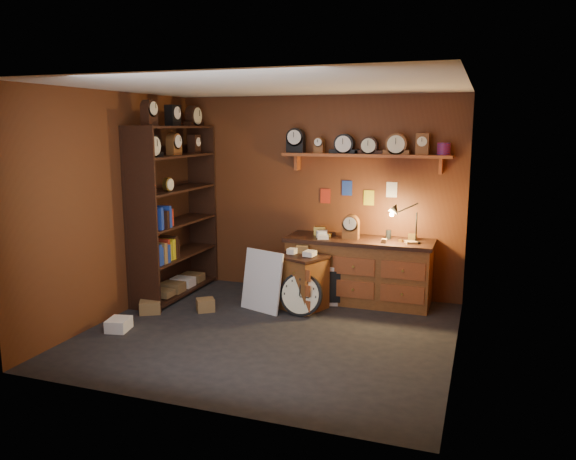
# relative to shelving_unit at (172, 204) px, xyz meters

# --- Properties ---
(floor) EXTENTS (4.00, 4.00, 0.00)m
(floor) POSITION_rel_shelving_unit_xyz_m (1.79, -0.98, -1.25)
(floor) COLOR black
(floor) RESTS_ON ground
(room_shell) EXTENTS (4.02, 3.62, 2.71)m
(room_shell) POSITION_rel_shelving_unit_xyz_m (1.84, -0.87, 0.47)
(room_shell) COLOR #5E2F16
(room_shell) RESTS_ON ground
(shelving_unit) EXTENTS (0.47, 1.60, 2.58)m
(shelving_unit) POSITION_rel_shelving_unit_xyz_m (0.00, 0.00, 0.00)
(shelving_unit) COLOR black
(shelving_unit) RESTS_ON ground
(workbench) EXTENTS (1.91, 0.66, 1.36)m
(workbench) POSITION_rel_shelving_unit_xyz_m (2.48, 0.49, -0.78)
(workbench) COLOR brown
(workbench) RESTS_ON ground
(low_cabinet) EXTENTS (0.76, 0.71, 0.78)m
(low_cabinet) POSITION_rel_shelving_unit_xyz_m (1.84, -0.01, -0.87)
(low_cabinet) COLOR brown
(low_cabinet) RESTS_ON ground
(big_round_clock) EXTENTS (0.54, 0.17, 0.54)m
(big_round_clock) POSITION_rel_shelving_unit_xyz_m (1.93, -0.27, -0.99)
(big_round_clock) COLOR black
(big_round_clock) RESTS_ON ground
(white_panel) EXTENTS (0.61, 0.34, 0.78)m
(white_panel) POSITION_rel_shelving_unit_xyz_m (1.41, -0.26, -1.25)
(white_panel) COLOR silver
(white_panel) RESTS_ON ground
(mini_fridge) EXTENTS (0.62, 0.64, 0.52)m
(mini_fridge) POSITION_rel_shelving_unit_xyz_m (2.15, 0.41, -1.00)
(mini_fridge) COLOR silver
(mini_fridge) RESTS_ON ground
(floor_box_a) EXTENTS (0.33, 0.31, 0.16)m
(floor_box_a) POSITION_rel_shelving_unit_xyz_m (0.14, -0.83, -1.18)
(floor_box_a) COLOR olive
(floor_box_a) RESTS_ON ground
(floor_box_b) EXTENTS (0.28, 0.32, 0.14)m
(floor_box_b) POSITION_rel_shelving_unit_xyz_m (0.14, -1.47, -1.18)
(floor_box_b) COLOR white
(floor_box_b) RESTS_ON ground
(floor_box_c) EXTENTS (0.28, 0.27, 0.16)m
(floor_box_c) POSITION_rel_shelving_unit_xyz_m (0.76, -0.54, -1.17)
(floor_box_c) COLOR olive
(floor_box_c) RESTS_ON ground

